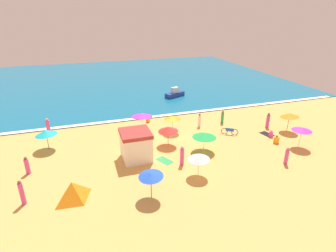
{
  "coord_description": "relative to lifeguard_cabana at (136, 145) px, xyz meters",
  "views": [
    {
      "loc": [
        -8.28,
        -24.57,
        12.29
      ],
      "look_at": [
        0.16,
        1.22,
        0.8
      ],
      "focal_mm": 28.73,
      "sensor_mm": 36.0,
      "label": 1
    }
  ],
  "objects": [
    {
      "name": "beach_towel_2",
      "position": [
        1.21,
        4.24,
        -1.37
      ],
      "size": [
        1.36,
        0.82,
        0.01
      ],
      "color": "blue",
      "rests_on": "ground_plane"
    },
    {
      "name": "ocean_water",
      "position": [
        4.35,
        31.36,
        -1.33
      ],
      "size": [
        60.0,
        44.0,
        0.1
      ],
      "primitive_type": "cube",
      "color": "#146B93",
      "rests_on": "ground_plane"
    },
    {
      "name": "beachgoer_4",
      "position": [
        14.63,
        0.14,
        -1.04
      ],
      "size": [
        0.58,
        0.58,
        0.81
      ],
      "color": "#D84CA5",
      "rests_on": "ground_plane"
    },
    {
      "name": "beach_umbrella_6",
      "position": [
        3.6,
        1.75,
        0.35
      ],
      "size": [
        2.79,
        2.79,
        2.03
      ],
      "color": "#4C3823",
      "rests_on": "ground_plane"
    },
    {
      "name": "beach_towel_1",
      "position": [
        2.33,
        -1.14,
        -1.37
      ],
      "size": [
        1.51,
        1.85,
        0.01
      ],
      "color": "green",
      "rests_on": "ground_plane"
    },
    {
      "name": "beachgoer_10",
      "position": [
        14.19,
        -1.28,
        -1.02
      ],
      "size": [
        0.52,
        0.52,
        0.86
      ],
      "color": "orange",
      "rests_on": "ground_plane"
    },
    {
      "name": "beachgoer_9",
      "position": [
        -7.98,
        8.36,
        -0.53
      ],
      "size": [
        0.48,
        0.48,
        1.83
      ],
      "color": "#D84CA5",
      "rests_on": "ground_plane"
    },
    {
      "name": "beach_umbrella_3",
      "position": [
        5.01,
        4.56,
        0.37
      ],
      "size": [
        1.96,
        1.97,
        1.95
      ],
      "color": "silver",
      "rests_on": "ground_plane"
    },
    {
      "name": "beachgoer_8",
      "position": [
        3.56,
        -2.23,
        -0.51
      ],
      "size": [
        0.46,
        0.46,
        1.83
      ],
      "color": "#D84CA5",
      "rests_on": "ground_plane"
    },
    {
      "name": "beach_umbrella_1",
      "position": [
        4.19,
        -4.28,
        0.38
      ],
      "size": [
        2.32,
        2.3,
        2.05
      ],
      "color": "silver",
      "rests_on": "ground_plane"
    },
    {
      "name": "beach_towel_0",
      "position": [
        14.67,
        0.82,
        -1.37
      ],
      "size": [
        1.22,
        1.64,
        0.01
      ],
      "color": "black",
      "rests_on": "ground_plane"
    },
    {
      "name": "lifeguard_cabana",
      "position": [
        0.0,
        0.0,
        0.0
      ],
      "size": [
        2.62,
        2.72,
        2.71
      ],
      "color": "white",
      "rests_on": "ground_plane"
    },
    {
      "name": "beach_umbrella_7",
      "position": [
        17.33,
        0.84,
        0.53
      ],
      "size": [
        2.78,
        2.77,
        2.23
      ],
      "color": "#4C3823",
      "rests_on": "ground_plane"
    },
    {
      "name": "beachgoer_5",
      "position": [
        3.17,
        8.31,
        -1.05
      ],
      "size": [
        0.53,
        0.53,
        0.79
      ],
      "color": "orange",
      "rests_on": "ground_plane"
    },
    {
      "name": "beachgoer_2",
      "position": [
        -9.0,
        0.38,
        -0.65
      ],
      "size": [
        0.38,
        0.38,
        1.57
      ],
      "color": "#D84CA5",
      "rests_on": "ground_plane"
    },
    {
      "name": "beachgoer_0",
      "position": [
        8.5,
        5.08,
        -0.62
      ],
      "size": [
        0.48,
        0.48,
        1.62
      ],
      "color": "white",
      "rests_on": "ground_plane"
    },
    {
      "name": "beach_umbrella_4",
      "position": [
        -7.74,
        4.53,
        0.38
      ],
      "size": [
        2.94,
        2.94,
        2.07
      ],
      "color": "#4C3823",
      "rests_on": "ground_plane"
    },
    {
      "name": "beach_umbrella_5",
      "position": [
        1.86,
        5.62,
        0.66
      ],
      "size": [
        3.08,
        3.09,
        2.31
      ],
      "color": "silver",
      "rests_on": "ground_plane"
    },
    {
      "name": "beach_umbrella_8",
      "position": [
        15.72,
        -2.71,
        0.55
      ],
      "size": [
        2.54,
        2.54,
        2.1
      ],
      "color": "silver",
      "rests_on": "ground_plane"
    },
    {
      "name": "beachgoer_6",
      "position": [
        12.27,
        -4.95,
        -0.59
      ],
      "size": [
        0.4,
        0.4,
        1.65
      ],
      "color": "#D84CA5",
      "rests_on": "ground_plane"
    },
    {
      "name": "parked_bicycle",
      "position": [
        10.74,
        2.05,
        -1.0
      ],
      "size": [
        1.55,
        1.06,
        0.76
      ],
      "color": "black",
      "rests_on": "ground_plane"
    },
    {
      "name": "beachgoer_7",
      "position": [
        -8.73,
        -3.73,
        -0.47
      ],
      "size": [
        0.44,
        0.44,
        1.91
      ],
      "color": "#D84CA5",
      "rests_on": "ground_plane"
    },
    {
      "name": "wave_breaker_foam",
      "position": [
        4.35,
        9.66,
        -1.27
      ],
      "size": [
        57.0,
        0.7,
        0.01
      ],
      "primitive_type": "cube",
      "color": "white",
      "rests_on": "ocean_water"
    },
    {
      "name": "beach_umbrella_2",
      "position": [
        6.46,
        -0.48,
        0.27
      ],
      "size": [
        2.36,
        2.36,
        1.87
      ],
      "color": "silver",
      "rests_on": "ground_plane"
    },
    {
      "name": "beach_umbrella_0",
      "position": [
        -0.13,
        -5.78,
        0.53
      ],
      "size": [
        2.53,
        2.53,
        2.14
      ],
      "color": "#4C3823",
      "rests_on": "ground_plane"
    },
    {
      "name": "beach_tent",
      "position": [
        -5.46,
        -4.27,
        -0.67
      ],
      "size": [
        2.74,
        2.62,
        1.42
      ],
      "color": "orange",
      "rests_on": "ground_plane"
    },
    {
      "name": "small_boat_0",
      "position": [
        9.71,
        17.07,
        -0.79
      ],
      "size": [
        3.38,
        2.26,
        1.5
      ],
      "color": "navy",
      "rests_on": "ocean_water"
    },
    {
      "name": "ground_plane",
      "position": [
        4.35,
        3.36,
        -1.38
      ],
      "size": [
        60.0,
        60.0,
        0.0
      ],
      "primitive_type": "plane",
      "color": "#E0A856"
    },
    {
      "name": "beachgoer_1",
      "position": [
        15.86,
        2.4,
        -0.54
      ],
      "size": [
        0.5,
        0.5,
        1.79
      ],
      "color": "#D84CA5",
      "rests_on": "ground_plane"
    },
    {
      "name": "beachgoer_3",
      "position": [
        11.56,
        5.2,
        -0.62
      ],
      "size": [
        0.37,
        0.37,
        1.6
      ],
      "color": "green",
      "rests_on": "ground_plane"
    }
  ]
}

